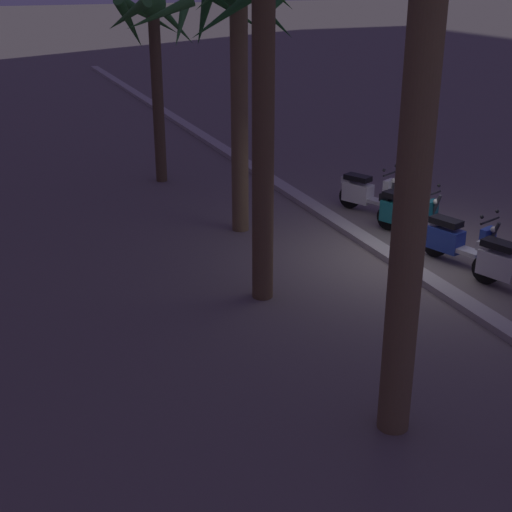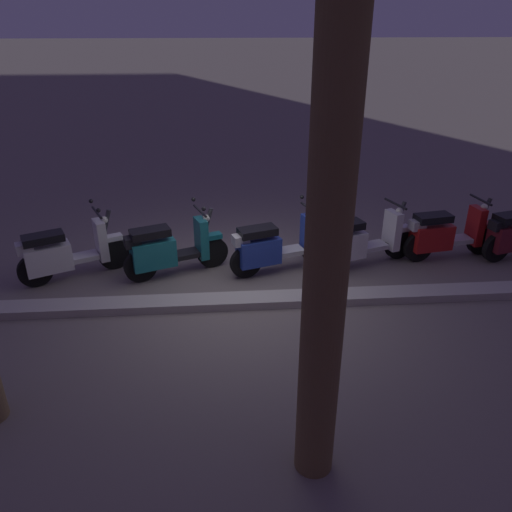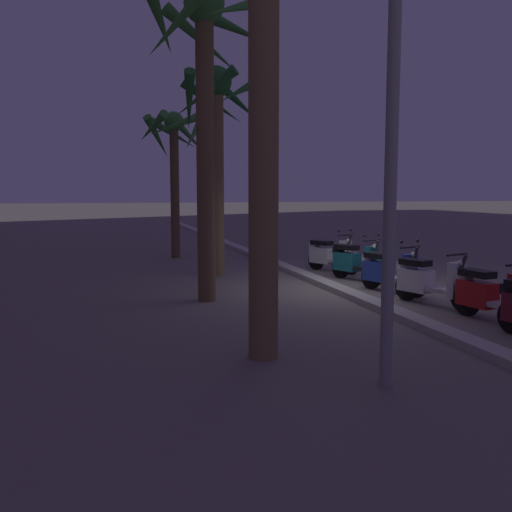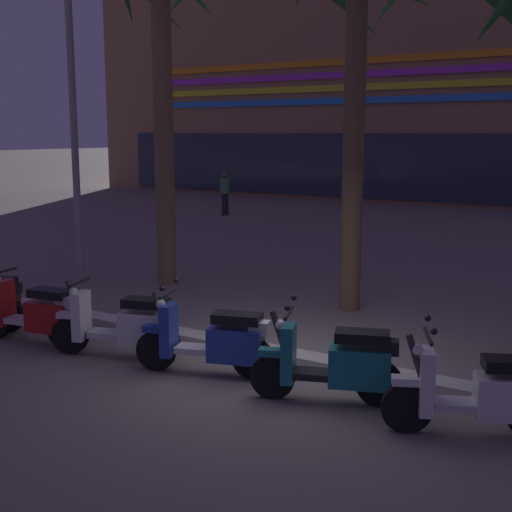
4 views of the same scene
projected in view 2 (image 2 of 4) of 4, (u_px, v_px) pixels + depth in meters
The scene contains 7 objects.
ground_plane at pixel (243, 293), 7.57m from camera, with size 200.00×200.00×0.00m, color slate.
curb_strip at pixel (244, 301), 7.26m from camera, with size 60.00×0.36×0.12m, color #BCB7AD.
scooter_red_last_in_row at pixel (445, 234), 8.49m from camera, with size 1.74×0.63×1.04m.
scooter_white_mid_front at pixel (360, 242), 8.20m from camera, with size 1.78×0.83×1.04m.
scooter_blue_mid_centre at pixel (275, 247), 8.03m from camera, with size 1.75×0.80×1.17m.
scooter_teal_tail_end at pixel (169, 249), 7.91m from camera, with size 1.65×0.83×1.17m.
scooter_white_second_in_line at pixel (66, 253), 7.81m from camera, with size 1.62×0.90×1.17m.
Camera 2 is at (0.31, 6.57, 3.80)m, focal length 35.01 mm.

